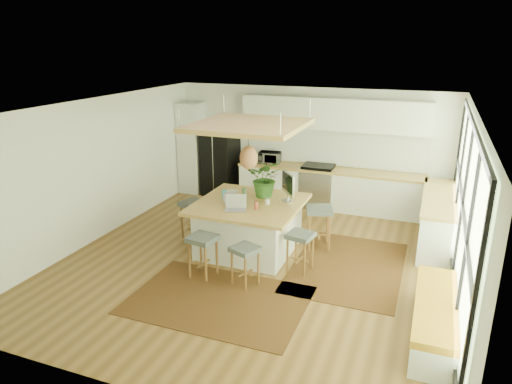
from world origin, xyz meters
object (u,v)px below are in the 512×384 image
at_px(stool_near_right, 245,264).
at_px(island_plant, 266,182).
at_px(stool_near_left, 203,256).
at_px(island, 249,227).
at_px(stool_right_back, 319,229).
at_px(microwave, 270,156).
at_px(stool_left_side, 194,221).
at_px(laptop, 235,204).
at_px(monitor, 288,187).
at_px(fridge, 220,159).
at_px(stool_right_front, 300,252).

height_order(stool_near_right, island_plant, island_plant).
bearing_deg(stool_near_left, island, 74.75).
height_order(stool_right_back, microwave, microwave).
xyz_separation_m(stool_left_side, laptop, (1.14, -0.60, 0.70)).
height_order(stool_left_side, island_plant, island_plant).
height_order(stool_near_left, stool_right_back, stool_right_back).
bearing_deg(monitor, stool_right_back, 78.43).
bearing_deg(stool_near_left, fridge, 111.33).
height_order(stool_near_right, monitor, monitor).
relative_size(fridge, island, 0.88).
bearing_deg(laptop, fridge, 101.77).
xyz_separation_m(stool_right_front, laptop, (-1.17, 0.01, 0.70)).
xyz_separation_m(island, monitor, (0.62, 0.33, 0.72)).
distance_m(fridge, island_plant, 3.13).
distance_m(stool_right_front, monitor, 1.25).
xyz_separation_m(island, stool_right_back, (1.16, 0.59, -0.11)).
bearing_deg(stool_near_left, stool_left_side, 123.27).
relative_size(monitor, island_plant, 0.81).
bearing_deg(fridge, stool_near_left, -62.55).
height_order(island, laptop, laptop).
bearing_deg(island_plant, stool_near_right, -81.01).
xyz_separation_m(laptop, island_plant, (0.23, 0.89, 0.16)).
xyz_separation_m(fridge, stool_right_front, (2.99, -3.25, -0.57)).
relative_size(stool_right_back, island_plant, 1.11).
bearing_deg(monitor, island, -99.10).
bearing_deg(microwave, stool_near_right, -82.34).
height_order(stool_left_side, microwave, microwave).
relative_size(microwave, island_plant, 0.69).
bearing_deg(microwave, stool_near_left, -92.68).
relative_size(stool_near_left, stool_right_front, 1.03).
bearing_deg(stool_right_front, island_plant, 136.26).
height_order(fridge, island, fridge).
relative_size(fridge, monitor, 2.84).
bearing_deg(stool_right_front, microwave, 117.38).
height_order(stool_right_front, laptop, laptop).
height_order(fridge, stool_near_right, fridge).
relative_size(island, island_plant, 2.60).
height_order(island, microwave, microwave).
bearing_deg(stool_near_left, island_plant, 73.32).
bearing_deg(laptop, stool_left_side, 134.90).
distance_m(island, island_plant, 0.87).
xyz_separation_m(island, stool_right_front, (1.10, -0.47, -0.11)).
height_order(stool_left_side, laptop, laptop).
xyz_separation_m(stool_right_back, stool_left_side, (-2.36, -0.45, 0.00)).
relative_size(stool_right_back, laptop, 2.06).
xyz_separation_m(stool_near_left, microwave, (-0.27, 4.02, 0.74)).
distance_m(stool_right_front, stool_left_side, 2.38).
height_order(fridge, monitor, fridge).
distance_m(stool_right_front, island_plant, 1.55).
height_order(fridge, laptop, fridge).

